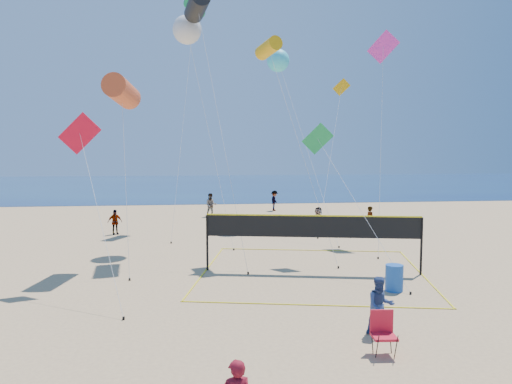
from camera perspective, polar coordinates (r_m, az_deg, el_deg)
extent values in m
plane|color=tan|center=(12.43, 7.61, -20.96)|extent=(120.00, 120.00, 0.00)
cube|color=navy|center=(73.08, -4.21, 0.81)|extent=(140.00, 50.00, 0.03)
imported|color=navy|center=(15.36, 14.02, -12.48)|extent=(0.87, 0.70, 1.71)
imported|color=gray|center=(32.63, -15.83, -3.32)|extent=(1.00, 0.75, 1.57)
imported|color=gray|center=(31.99, 7.12, -3.22)|extent=(1.43, 1.50, 1.70)
imported|color=gray|center=(32.55, 12.93, -3.12)|extent=(0.58, 0.73, 1.75)
imported|color=gray|center=(39.59, -5.17, -1.49)|extent=(0.93, 0.74, 1.85)
imported|color=gray|center=(43.14, 2.13, -1.00)|extent=(1.04, 1.30, 1.76)
cube|color=red|center=(14.02, 14.43, -15.73)|extent=(0.66, 0.60, 0.07)
cube|color=red|center=(14.12, 14.16, -14.11)|extent=(0.62, 0.10, 0.62)
cylinder|color=black|center=(13.83, 13.66, -17.01)|extent=(0.05, 0.31, 0.80)
cylinder|color=black|center=(14.23, 13.14, -16.34)|extent=(0.05, 0.31, 0.80)
cylinder|color=black|center=(13.97, 15.70, -16.82)|extent=(0.05, 0.31, 0.80)
cylinder|color=black|center=(14.37, 15.12, -16.18)|extent=(0.05, 0.31, 0.80)
cylinder|color=#1A50AA|center=(19.97, 15.52, -9.44)|extent=(0.88, 0.88, 1.01)
cylinder|color=black|center=(22.38, -5.59, -5.78)|extent=(0.10, 0.10, 2.48)
cylinder|color=black|center=(22.62, 18.38, -5.90)|extent=(0.10, 0.10, 2.48)
cube|color=black|center=(21.88, 6.48, -3.98)|extent=(9.12, 1.86, 0.93)
cube|color=yellow|center=(21.81, 6.49, -2.69)|extent=(9.12, 1.87, 0.06)
cube|color=yellow|center=(17.81, 6.79, -12.73)|extent=(9.32, 1.93, 0.02)
cube|color=yellow|center=(26.81, 6.18, -6.65)|extent=(9.32, 1.93, 0.02)
cylinder|color=#C84C24|center=(23.72, -15.08, 11.01)|extent=(1.44, 2.72, 1.42)
cylinder|color=silver|center=(22.21, -14.69, 1.20)|extent=(0.56, 2.80, 7.92)
cylinder|color=black|center=(21.44, -14.25, -9.66)|extent=(0.08, 0.08, 0.10)
cylinder|color=black|center=(27.61, -6.73, 20.43)|extent=(1.44, 2.58, 1.33)
cylinder|color=silver|center=(23.86, -4.09, 7.39)|extent=(2.10, 5.62, 12.73)
cylinder|color=black|center=(21.80, -0.91, -9.25)|extent=(0.08, 0.08, 0.10)
cylinder|color=gold|center=(25.81, 1.44, 16.12)|extent=(1.25, 1.89, 0.96)
cylinder|color=silver|center=(23.85, 5.26, 4.51)|extent=(2.76, 3.50, 10.34)
cylinder|color=black|center=(23.12, 9.40, -8.48)|extent=(0.08, 0.08, 0.10)
cube|color=#F80D29|center=(20.95, -19.50, 6.33)|extent=(1.69, 0.26, 1.67)
cylinder|color=silver|center=(18.60, -17.47, -2.63)|extent=(2.26, 4.66, 5.97)
cylinder|color=black|center=(16.85, -14.90, -13.78)|extent=(0.08, 0.08, 0.10)
cube|color=green|center=(24.16, 7.06, 6.07)|extent=(1.47, 0.51, 1.52)
cylinder|color=silver|center=(21.65, 11.61, -1.61)|extent=(2.15, 6.13, 5.84)
cylinder|color=black|center=(19.78, 17.25, -10.99)|extent=(0.08, 0.08, 0.10)
cube|color=#F736B7|center=(31.64, 14.34, 15.78)|extent=(1.64, 1.09, 1.92)
cylinder|color=silver|center=(27.95, 14.09, 5.51)|extent=(2.22, 5.87, 11.36)
cylinder|color=black|center=(25.40, 13.78, -7.33)|extent=(0.08, 0.08, 0.10)
sphere|color=silver|center=(29.47, -7.89, 17.90)|extent=(1.61, 1.61, 1.60)
cylinder|color=silver|center=(27.44, -5.30, 6.28)|extent=(2.41, 2.62, 11.96)
cylinder|color=black|center=(26.74, -2.56, -6.57)|extent=(0.08, 0.08, 0.10)
sphere|color=#3AD1E7|center=(35.79, 2.54, 14.78)|extent=(1.93, 1.93, 1.56)
cylinder|color=silver|center=(31.19, 5.61, 5.64)|extent=(2.06, 8.72, 11.44)
cylinder|color=black|center=(27.73, 9.46, -6.21)|extent=(0.08, 0.08, 0.10)
cylinder|color=green|center=(36.82, -7.03, 20.14)|extent=(1.52, 2.08, 1.05)
cylinder|color=silver|center=(32.08, -8.23, 8.78)|extent=(1.44, 7.14, 14.99)
cylinder|color=black|center=(28.99, -9.68, -5.72)|extent=(0.08, 0.08, 0.10)
cube|color=gold|center=(39.20, 9.75, 11.74)|extent=(1.34, 0.25, 1.34)
cylinder|color=silver|center=(34.33, 8.58, 4.36)|extent=(3.78, 8.53, 10.00)
cylinder|color=black|center=(30.22, 7.08, -5.24)|extent=(0.08, 0.08, 0.10)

